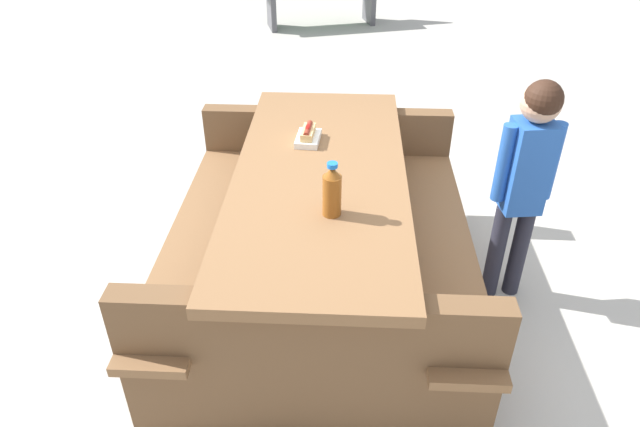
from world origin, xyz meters
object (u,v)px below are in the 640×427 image
(hotdog_tray, at_px, (308,136))
(child_in_coat, at_px, (527,168))
(picnic_table, at_px, (320,228))
(soda_bottle, at_px, (332,191))

(hotdog_tray, distance_m, child_in_coat, 1.02)
(picnic_table, height_order, child_in_coat, child_in_coat)
(soda_bottle, bearing_deg, picnic_table, 7.05)
(child_in_coat, bearing_deg, picnic_table, 92.64)
(hotdog_tray, bearing_deg, soda_bottle, -171.40)
(picnic_table, relative_size, hotdog_tray, 9.76)
(picnic_table, xyz_separation_m, soda_bottle, (-0.34, -0.04, 0.41))
(picnic_table, xyz_separation_m, child_in_coat, (0.04, -0.93, 0.29))
(hotdog_tray, bearing_deg, picnic_table, -169.61)
(hotdog_tray, xyz_separation_m, child_in_coat, (-0.25, -0.99, -0.04))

